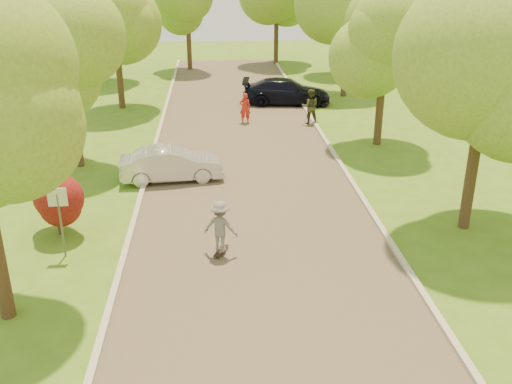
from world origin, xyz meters
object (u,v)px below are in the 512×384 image
object	(u,v)px
street_sign	(59,208)
longboard	(221,251)
person_olive	(310,107)
silver_sedan	(172,164)
dark_sedan	(286,91)
person_striped	(245,108)
skateboarder	(220,227)

from	to	relation	value
street_sign	longboard	distance (m)	4.85
longboard	person_olive	size ratio (longest dim) A/B	0.46
silver_sedan	dark_sedan	size ratio (longest dim) A/B	0.77
person_striped	person_olive	distance (m)	3.43
silver_sedan	person_olive	xyz separation A→B (m)	(6.79, 7.74, 0.26)
dark_sedan	longboard	world-z (taller)	dark_sedan
dark_sedan	skateboarder	distance (m)	18.90
skateboarder	person_olive	bearing A→B (deg)	-89.67
person_striped	person_olive	bearing A→B (deg)	179.99
street_sign	dark_sedan	distance (m)	20.28
silver_sedan	skateboarder	size ratio (longest dim) A/B	2.53
skateboarder	dark_sedan	bearing A→B (deg)	-83.18
dark_sedan	longboard	bearing A→B (deg)	173.72
silver_sedan	longboard	world-z (taller)	silver_sedan
longboard	person_olive	xyz separation A→B (m)	(4.99, 13.98, 0.84)
person_striped	street_sign	bearing A→B (deg)	73.59
dark_sedan	longboard	xyz separation A→B (m)	(-4.30, -18.41, -0.67)
silver_sedan	person_striped	distance (m)	8.85
dark_sedan	person_striped	xyz separation A→B (m)	(-2.72, -4.00, 0.05)
silver_sedan	dark_sedan	distance (m)	13.62
longboard	person_olive	distance (m)	14.87
street_sign	skateboarder	size ratio (longest dim) A/B	1.37
person_striped	dark_sedan	bearing A→B (deg)	-117.01
street_sign	silver_sedan	distance (m)	6.71
street_sign	dark_sedan	xyz separation A→B (m)	(8.91, 18.20, -0.81)
dark_sedan	person_olive	size ratio (longest dim) A/B	2.82
silver_sedan	skateboarder	bearing A→B (deg)	-169.85
silver_sedan	longboard	size ratio (longest dim) A/B	4.77
person_striped	person_olive	size ratio (longest dim) A/B	0.87
street_sign	person_olive	world-z (taller)	street_sign
dark_sedan	longboard	size ratio (longest dim) A/B	6.18
skateboarder	person_olive	size ratio (longest dim) A/B	0.86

